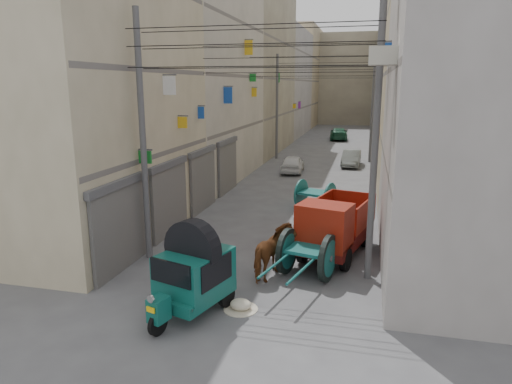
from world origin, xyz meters
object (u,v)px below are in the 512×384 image
(distant_car_grey, at_px, (351,158))
(distant_car_white, at_px, (293,164))
(auto_rickshaw, at_px, (193,271))
(tonga_cart, at_px, (307,254))
(horse, at_px, (274,253))
(feed_sack, at_px, (241,304))
(mini_truck, at_px, (333,230))
(second_cart, at_px, (315,194))
(distant_car_green, at_px, (339,134))

(distant_car_grey, bearing_deg, distant_car_white, -134.93)
(auto_rickshaw, bearing_deg, tonga_cart, 65.37)
(horse, bearing_deg, auto_rickshaw, 70.00)
(auto_rickshaw, xyz_separation_m, tonga_cart, (2.52, 2.85, -0.36))
(tonga_cart, xyz_separation_m, feed_sack, (-1.38, -2.49, -0.60))
(feed_sack, bearing_deg, distant_car_grey, 85.23)
(mini_truck, xyz_separation_m, second_cart, (-1.27, 6.04, -0.27))
(auto_rickshaw, relative_size, tonga_cart, 0.82)
(mini_truck, height_order, distant_car_grey, mini_truck)
(feed_sack, distance_m, distant_car_grey, 22.76)
(feed_sack, relative_size, distant_car_grey, 0.16)
(mini_truck, distance_m, distant_car_white, 15.54)
(second_cart, relative_size, horse, 1.04)
(auto_rickshaw, bearing_deg, horse, 76.03)
(mini_truck, xyz_separation_m, horse, (-1.59, -1.96, -0.22))
(feed_sack, xyz_separation_m, distant_car_white, (-1.79, 19.26, 0.44))
(tonga_cart, bearing_deg, mini_truck, 83.84)
(horse, xyz_separation_m, distant_car_white, (-2.21, 17.02, -0.20))
(auto_rickshaw, bearing_deg, second_cart, 96.78)
(feed_sack, bearing_deg, tonga_cart, 60.94)
(distant_car_grey, bearing_deg, mini_truck, -87.44)
(auto_rickshaw, relative_size, feed_sack, 4.91)
(auto_rickshaw, distance_m, distant_car_white, 19.64)
(distant_car_grey, bearing_deg, second_cart, -93.08)
(distant_car_white, bearing_deg, distant_car_green, -98.24)
(distant_car_grey, bearing_deg, horse, -91.93)
(auto_rickshaw, relative_size, second_cart, 1.44)
(tonga_cart, relative_size, distant_car_green, 0.76)
(second_cart, bearing_deg, feed_sack, -75.16)
(distant_car_white, bearing_deg, mini_truck, 100.91)
(feed_sack, xyz_separation_m, distant_car_grey, (1.89, 22.68, 0.43))
(tonga_cart, relative_size, distant_car_grey, 0.97)
(auto_rickshaw, height_order, second_cart, auto_rickshaw)
(mini_truck, xyz_separation_m, distant_car_white, (-3.80, 15.06, -0.42))
(distant_car_grey, height_order, distant_car_green, distant_car_green)
(second_cart, bearing_deg, distant_car_grey, 103.70)
(horse, relative_size, distant_car_white, 0.54)
(horse, height_order, distant_car_grey, horse)
(second_cart, xyz_separation_m, horse, (-0.33, -8.00, 0.05))
(feed_sack, bearing_deg, distant_car_green, 90.11)
(distant_car_green, bearing_deg, mini_truck, 89.40)
(horse, height_order, distant_car_white, horse)
(tonga_cart, relative_size, feed_sack, 5.97)
(auto_rickshaw, xyz_separation_m, mini_truck, (3.15, 4.56, -0.10))
(auto_rickshaw, height_order, horse, auto_rickshaw)
(horse, distance_m, distant_car_white, 17.17)
(distant_car_white, height_order, distant_car_green, distant_car_green)
(second_cart, bearing_deg, horse, -73.36)
(horse, xyz_separation_m, distant_car_green, (-0.49, 36.72, -0.14))
(mini_truck, distance_m, horse, 2.54)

